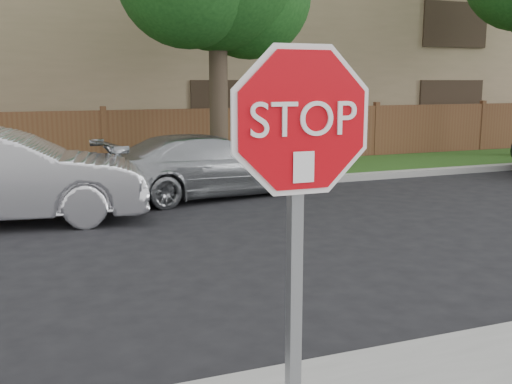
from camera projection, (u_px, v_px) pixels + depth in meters
name	position (u px, v px, depth m)	size (l,w,h in m)	color
ground	(295.00, 373.00, 4.85)	(90.00, 90.00, 0.00)	black
far_curb	(127.00, 192.00, 12.30)	(70.00, 0.30, 0.15)	gray
grass_strip	(115.00, 181.00, 13.81)	(70.00, 3.00, 0.12)	#1E4714
fence	(104.00, 142.00, 15.14)	(70.00, 0.12, 1.60)	brown
apartment_building	(78.00, 44.00, 19.77)	(35.20, 9.20, 7.20)	#94805B
stop_sign	(299.00, 186.00, 2.92)	(1.01, 0.13, 2.55)	gray
sedan_left	(0.00, 177.00, 9.82)	(1.66, 4.76, 1.57)	silver
sedan_right	(207.00, 165.00, 12.18)	(1.78, 4.38, 1.27)	#9CA0A3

